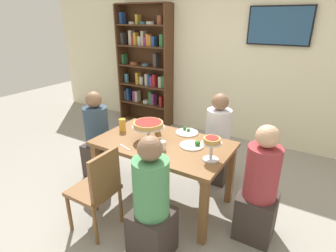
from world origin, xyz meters
TOP-DOWN VIEW (x-y plane):
  - ground_plane at (0.00, 0.00)m, footprint 12.00×12.00m
  - rear_partition at (0.00, 2.20)m, footprint 8.00×0.12m
  - dining_table at (0.00, 0.00)m, footprint 1.42×0.84m
  - bookshelf at (-1.66, 2.01)m, footprint 1.10×0.30m
  - television at (0.63, 2.11)m, footprint 0.87×0.05m
  - diner_far_right at (0.34, 0.73)m, footprint 0.34×0.34m
  - diner_near_right at (0.32, -0.70)m, footprint 0.34×0.34m
  - diner_head_west at (-1.01, 0.03)m, footprint 0.34×0.34m
  - diner_head_east at (1.04, -0.01)m, footprint 0.34×0.34m
  - chair_near_left at (-0.28, -0.71)m, footprint 0.40×0.40m
  - deep_dish_pizza_stand at (-0.16, -0.04)m, footprint 0.35×0.35m
  - personal_pizza_stand at (0.58, -0.10)m, footprint 0.19×0.19m
  - salad_plate_near_diner at (0.32, 0.08)m, footprint 0.25×0.25m
  - salad_plate_far_diner at (0.10, 0.35)m, footprint 0.26×0.26m
  - beer_glass_amber_tall at (-0.56, 0.01)m, footprint 0.08×0.08m
  - beer_glass_amber_short at (-0.20, 0.20)m, footprint 0.07×0.07m
  - water_glass_clear_near at (0.11, -0.26)m, footprint 0.06×0.06m
  - water_glass_clear_far at (0.08, -0.15)m, footprint 0.08×0.08m
  - cutlery_fork_near at (-0.26, -0.31)m, footprint 0.18×0.06m
  - cutlery_knife_near at (-0.42, 0.32)m, footprint 0.18×0.04m

SIDE VIEW (x-z plane):
  - ground_plane at x=0.00m, z-range 0.00..0.00m
  - chair_near_left at x=-0.28m, z-range 0.05..0.92m
  - diner_far_right at x=0.34m, z-range -0.08..1.07m
  - diner_near_right at x=0.32m, z-range -0.08..1.07m
  - diner_head_west at x=-1.01m, z-range -0.08..1.07m
  - diner_head_east at x=1.04m, z-range -0.08..1.07m
  - dining_table at x=0.00m, z-range 0.27..1.01m
  - cutlery_fork_near at x=-0.26m, z-range 0.74..0.74m
  - cutlery_knife_near at x=-0.42m, z-range 0.74..0.74m
  - salad_plate_far_diner at x=0.10m, z-range 0.72..0.78m
  - salad_plate_near_diner at x=0.32m, z-range 0.72..0.79m
  - water_glass_clear_far at x=0.08m, z-range 0.74..0.83m
  - water_glass_clear_near at x=0.11m, z-range 0.74..0.84m
  - beer_glass_amber_tall at x=-0.56m, z-range 0.74..0.89m
  - beer_glass_amber_short at x=-0.20m, z-range 0.74..0.90m
  - personal_pizza_stand at x=0.58m, z-range 0.79..1.02m
  - deep_dish_pizza_stand at x=-0.16m, z-range 0.81..1.02m
  - bookshelf at x=-1.66m, z-range 0.02..2.23m
  - rear_partition at x=0.00m, z-range 0.00..2.80m
  - television at x=0.63m, z-range 1.59..2.13m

